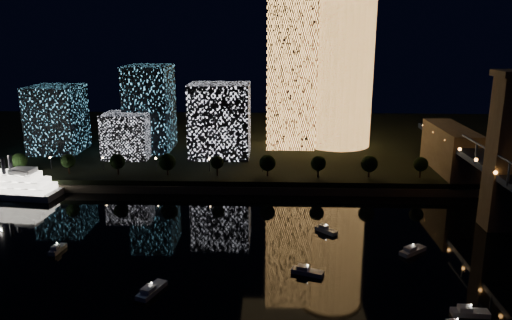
# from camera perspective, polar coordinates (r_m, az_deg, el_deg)

# --- Properties ---
(ground) EXTENTS (520.00, 520.00, 0.00)m
(ground) POSITION_cam_1_polar(r_m,az_deg,el_deg) (119.92, 5.74, -16.47)
(ground) COLOR black
(ground) RESTS_ON ground
(far_bank) EXTENTS (420.00, 160.00, 5.00)m
(far_bank) POSITION_cam_1_polar(r_m,az_deg,el_deg) (268.98, 3.65, 2.05)
(far_bank) COLOR black
(far_bank) RESTS_ON ground
(seawall) EXTENTS (420.00, 6.00, 3.00)m
(seawall) POSITION_cam_1_polar(r_m,az_deg,el_deg) (194.08, 4.25, -3.37)
(seawall) COLOR #6B5E4C
(seawall) RESTS_ON ground
(tower_cylindrical) EXTENTS (34.00, 34.00, 79.95)m
(tower_cylindrical) POSITION_cam_1_polar(r_m,az_deg,el_deg) (249.55, 9.59, 10.77)
(tower_cylindrical) COLOR #F8A64F
(tower_cylindrical) RESTS_ON far_bank
(tower_rectangular) EXTENTS (23.52, 23.52, 74.85)m
(tower_rectangular) POSITION_cam_1_polar(r_m,az_deg,el_deg) (245.57, 4.04, 10.25)
(tower_rectangular) COLOR #F8A64F
(tower_rectangular) RESTS_ON far_bank
(midrise_blocks) EXTENTS (102.38, 37.38, 40.15)m
(midrise_blocks) POSITION_cam_1_polar(r_m,az_deg,el_deg) (238.75, -12.63, 4.77)
(midrise_blocks) COLOR white
(midrise_blocks) RESTS_ON far_bank
(motorboats) EXTENTS (111.67, 73.34, 2.78)m
(motorboats) POSITION_cam_1_polar(r_m,az_deg,el_deg) (123.31, 1.79, -15.01)
(motorboats) COLOR silver
(motorboats) RESTS_ON ground
(esplanade_trees) EXTENTS (165.95, 6.85, 8.92)m
(esplanade_trees) POSITION_cam_1_polar(r_m,az_deg,el_deg) (198.23, -4.26, -0.27)
(esplanade_trees) COLOR black
(esplanade_trees) RESTS_ON far_bank
(street_lamps) EXTENTS (132.70, 0.70, 5.65)m
(street_lamps) POSITION_cam_1_polar(r_m,az_deg,el_deg) (204.91, -5.37, -0.21)
(street_lamps) COLOR black
(street_lamps) RESTS_ON far_bank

